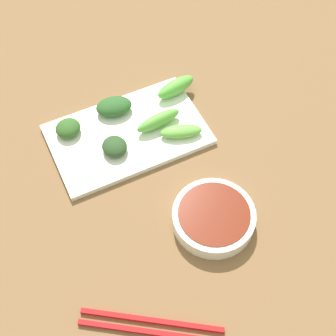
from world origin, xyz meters
TOP-DOWN VIEW (x-y plane):
  - tabletop at (0.00, 0.00)m, footprint 2.10×2.10m
  - sauce_bowl at (-0.18, -0.04)m, footprint 0.15×0.15m
  - serving_plate at (0.06, 0.02)m, footprint 0.19×0.30m
  - broccoli_stalk_0 at (0.12, -0.11)m, footprint 0.05×0.09m
  - broccoli_leafy_1 at (0.11, 0.13)m, footprint 0.06×0.06m
  - broccoli_stalk_2 at (0.05, -0.04)m, footprint 0.04×0.10m
  - broccoli_leafy_3 at (0.03, 0.06)m, footprint 0.06×0.05m
  - broccoli_leafy_4 at (0.13, 0.02)m, footprint 0.06×0.08m
  - broccoli_stalk_5 at (0.01, -0.07)m, footprint 0.06×0.09m
  - chopsticks at (-0.30, 0.14)m, footprint 0.15×0.21m

SIDE VIEW (x-z plane):
  - tabletop at x=0.00m, z-range 0.00..0.02m
  - chopsticks at x=-0.30m, z-range 0.02..0.03m
  - serving_plate at x=0.06m, z-range 0.02..0.03m
  - sauce_bowl at x=-0.18m, z-range 0.02..0.05m
  - broccoli_stalk_5 at x=0.01m, z-range 0.03..0.05m
  - broccoli_leafy_3 at x=0.03m, z-range 0.03..0.06m
  - broccoli_leafy_1 at x=0.11m, z-range 0.03..0.06m
  - broccoli_leafy_4 at x=0.13m, z-range 0.03..0.06m
  - broccoli_stalk_2 at x=0.05m, z-range 0.03..0.06m
  - broccoli_stalk_0 at x=0.12m, z-range 0.03..0.06m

